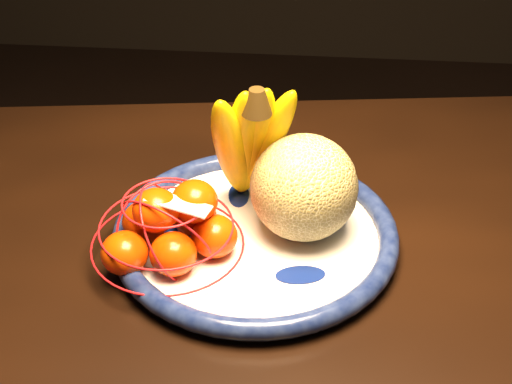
# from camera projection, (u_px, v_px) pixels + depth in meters

# --- Properties ---
(dining_table) EXTENTS (1.73, 1.17, 0.81)m
(dining_table) POSITION_uv_depth(u_px,v_px,m) (405.00, 377.00, 0.88)
(dining_table) COLOR black
(dining_table) RESTS_ON ground
(fruit_bowl) EXTENTS (0.34, 0.34, 0.03)m
(fruit_bowl) POSITION_uv_depth(u_px,v_px,m) (255.00, 236.00, 0.93)
(fruit_bowl) COLOR white
(fruit_bowl) RESTS_ON dining_table
(cantaloupe) EXTENTS (0.13, 0.13, 0.13)m
(cantaloupe) POSITION_uv_depth(u_px,v_px,m) (304.00, 188.00, 0.90)
(cantaloupe) COLOR olive
(cantaloupe) RESTS_ON fruit_bowl
(banana_bunch) EXTENTS (0.12, 0.13, 0.20)m
(banana_bunch) POSITION_uv_depth(u_px,v_px,m) (248.00, 138.00, 0.92)
(banana_bunch) COLOR #FCC104
(banana_bunch) RESTS_ON fruit_bowl
(mandarin_bag) EXTENTS (0.21, 0.21, 0.11)m
(mandarin_bag) POSITION_uv_depth(u_px,v_px,m) (171.00, 228.00, 0.89)
(mandarin_bag) COLOR #F53B00
(mandarin_bag) RESTS_ON fruit_bowl
(price_tag) EXTENTS (0.08, 0.04, 0.01)m
(price_tag) POSITION_uv_depth(u_px,v_px,m) (178.00, 204.00, 0.85)
(price_tag) COLOR white
(price_tag) RESTS_ON mandarin_bag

